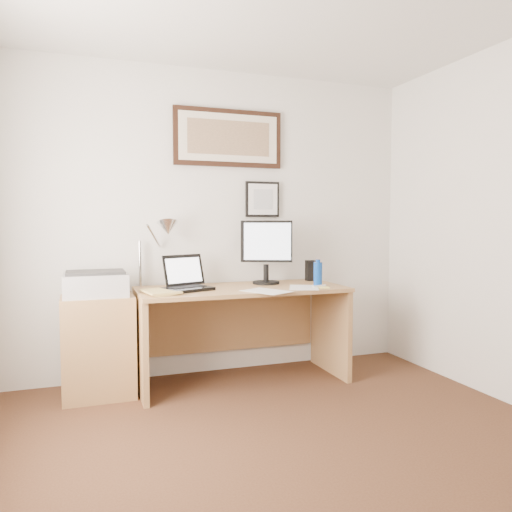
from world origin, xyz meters
name	(u,v)px	position (x,y,z in m)	size (l,w,h in m)	color
floor	(318,490)	(0.00, 0.00, 0.00)	(4.00, 4.00, 0.00)	#442818
wall_back	(211,223)	(0.00, 2.00, 1.25)	(3.50, 0.02, 2.50)	silver
side_cabinet	(99,346)	(-0.92, 1.68, 0.36)	(0.50, 0.40, 0.73)	olive
water_bottle	(318,274)	(0.73, 1.48, 0.85)	(0.07, 0.07, 0.19)	#0B3C99
bottle_cap	(318,261)	(0.73, 1.48, 0.95)	(0.03, 0.03, 0.02)	#0B3C99
speaker	(311,271)	(0.85, 1.84, 0.84)	(0.08, 0.07, 0.18)	black
paper_sheet_a	(266,291)	(0.25, 1.36, 0.75)	(0.23, 0.33, 0.00)	white
paper_sheet_b	(304,287)	(0.59, 1.44, 0.75)	(0.22, 0.31, 0.00)	white
sticky_pad	(324,287)	(0.73, 1.36, 0.76)	(0.08, 0.08, 0.01)	#FFEC78
marker_pen	(319,286)	(0.73, 1.44, 0.76)	(0.02, 0.02, 0.14)	white
book	(146,293)	(-0.60, 1.49, 0.76)	(0.22, 0.30, 0.02)	tan
desk	(238,315)	(0.15, 1.72, 0.51)	(1.60, 0.70, 0.75)	olive
laptop	(186,282)	(-0.28, 1.64, 0.81)	(0.40, 0.40, 0.26)	black
lcd_monitor	(266,249)	(0.41, 1.76, 1.04)	(0.40, 0.22, 0.52)	black
printer	(96,284)	(-0.93, 1.68, 0.82)	(0.44, 0.34, 0.18)	#ABABAE
desk_lamp	(165,231)	(-0.41, 1.81, 1.19)	(0.29, 0.27, 0.53)	silver
picture_large	(229,138)	(0.15, 1.97, 1.95)	(0.92, 0.04, 0.47)	black
picture_small	(262,199)	(0.45, 1.97, 1.45)	(0.30, 0.03, 0.30)	black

